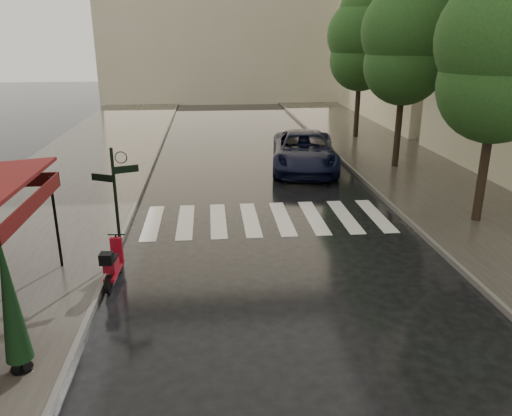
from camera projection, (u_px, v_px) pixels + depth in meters
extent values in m
plane|color=black|center=(158.00, 323.00, 10.41)|extent=(120.00, 120.00, 0.00)
cube|color=#38332D|center=(77.00, 175.00, 21.28)|extent=(6.00, 60.00, 0.12)
cube|color=#38332D|center=(411.00, 167.00, 22.60)|extent=(5.50, 60.00, 0.12)
cube|color=#595651|center=(149.00, 173.00, 21.55)|extent=(0.12, 60.00, 0.16)
cube|color=#595651|center=(350.00, 168.00, 22.34)|extent=(0.12, 60.00, 0.16)
cube|color=silver|center=(153.00, 222.00, 15.99)|extent=(0.50, 3.20, 0.01)
cube|color=silver|center=(186.00, 221.00, 16.09)|extent=(0.50, 3.20, 0.01)
cube|color=silver|center=(218.00, 220.00, 16.18)|extent=(0.50, 3.20, 0.01)
cube|color=silver|center=(250.00, 219.00, 16.27)|extent=(0.50, 3.20, 0.01)
cube|color=silver|center=(282.00, 218.00, 16.37)|extent=(0.50, 3.20, 0.01)
cube|color=silver|center=(314.00, 217.00, 16.46)|extent=(0.50, 3.20, 0.01)
cube|color=silver|center=(345.00, 216.00, 16.56)|extent=(0.50, 3.20, 0.01)
cube|color=silver|center=(376.00, 215.00, 16.65)|extent=(0.50, 3.20, 0.01)
cube|color=#490D0A|center=(5.00, 231.00, 8.95)|extent=(0.04, 7.00, 0.35)
cylinder|color=black|center=(56.00, 223.00, 12.34)|extent=(0.07, 0.07, 2.35)
cylinder|color=black|center=(117.00, 208.00, 12.62)|extent=(0.08, 0.08, 3.10)
cube|color=black|center=(125.00, 169.00, 12.32)|extent=(0.62, 0.26, 0.18)
cube|color=black|center=(102.00, 178.00, 12.34)|extent=(0.56, 0.29, 0.18)
cylinder|color=black|center=(486.00, 154.00, 15.24)|extent=(0.28, 0.28, 4.26)
sphere|color=#193914|center=(496.00, 85.00, 14.57)|extent=(3.40, 3.40, 3.40)
sphere|color=#193914|center=(503.00, 39.00, 14.15)|extent=(3.80, 3.80, 3.80)
cylinder|color=black|center=(399.00, 116.00, 21.78)|extent=(0.28, 0.28, 4.48)
sphere|color=#193914|center=(404.00, 65.00, 21.08)|extent=(3.40, 3.40, 3.40)
sphere|color=#193914|center=(407.00, 31.00, 20.63)|extent=(3.80, 3.80, 3.80)
cylinder|color=black|center=(358.00, 98.00, 28.40)|extent=(0.28, 0.28, 4.37)
sphere|color=#193914|center=(360.00, 60.00, 27.72)|extent=(3.40, 3.40, 3.40)
sphere|color=#193914|center=(362.00, 35.00, 27.28)|extent=(3.80, 3.80, 3.80)
sphere|color=#193914|center=(364.00, 10.00, 26.88)|extent=(2.60, 2.60, 2.60)
cylinder|color=black|center=(109.00, 284.00, 11.56)|extent=(0.11, 0.44, 0.44)
cylinder|color=black|center=(120.00, 263.00, 12.63)|extent=(0.11, 0.44, 0.44)
cube|color=maroon|center=(114.00, 270.00, 12.09)|extent=(0.32, 1.19, 0.09)
cube|color=maroon|center=(111.00, 264.00, 11.79)|extent=(0.30, 0.51, 0.25)
cube|color=maroon|center=(117.00, 250.00, 12.37)|extent=(0.30, 0.12, 0.68)
cylinder|color=black|center=(116.00, 235.00, 12.33)|extent=(0.42, 0.06, 0.03)
cube|color=black|center=(106.00, 258.00, 11.37)|extent=(0.31, 0.29, 0.25)
imported|color=black|center=(304.00, 151.00, 22.15)|extent=(3.54, 6.30, 1.66)
cylinder|color=black|center=(22.00, 368.00, 8.76)|extent=(0.38, 0.38, 0.05)
cylinder|color=black|center=(11.00, 305.00, 8.35)|extent=(0.04, 0.04, 2.46)
cone|color=black|center=(10.00, 299.00, 8.31)|extent=(0.46, 0.46, 2.34)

